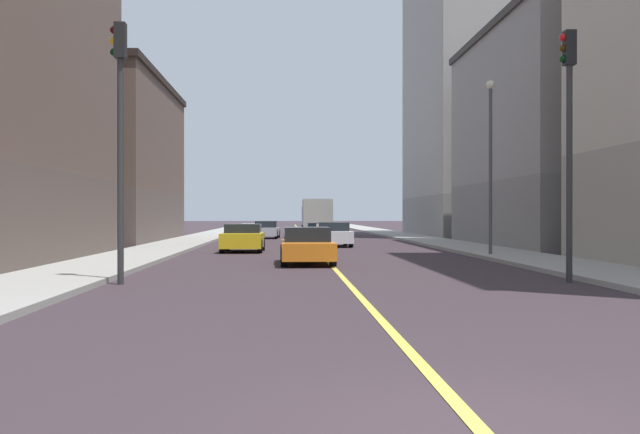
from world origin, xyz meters
name	(u,v)px	position (x,y,z in m)	size (l,w,h in m)	color
ground_plane	(480,430)	(0.00, 0.00, 0.00)	(400.00, 400.00, 0.00)	#372B31
sidewalk_left	(415,238)	(7.76, 49.00, 0.07)	(3.16, 168.00, 0.15)	#9E9B93
sidewalk_right	(199,238)	(-7.76, 49.00, 0.07)	(3.16, 168.00, 0.15)	#9E9B93
lane_center_stripe	(308,239)	(0.00, 49.00, 0.01)	(0.16, 154.00, 0.01)	#E5D14C
building_left_mid	(591,137)	(15.15, 35.28, 6.01)	(11.92, 18.02, 12.00)	slate
building_left_far	(490,93)	(15.15, 56.15, 11.67)	(11.92, 18.98, 23.32)	gray
building_right_midblock	(73,161)	(-15.15, 43.59, 5.19)	(11.92, 19.34, 10.36)	brown
traffic_light_left_near	(569,121)	(5.77, 13.48, 4.20)	(0.40, 0.32, 6.56)	#2D2D2D
traffic_light_right_near	(120,117)	(-5.80, 13.48, 4.24)	(0.40, 0.32, 6.63)	#2D2D2D
street_lamp_left_near	(490,149)	(6.78, 24.94, 4.46)	(0.36, 0.36, 7.11)	#4C4C51
car_orange	(307,246)	(-0.84, 21.31, 0.65)	(1.92, 4.60, 1.32)	orange
car_maroon	(312,227)	(0.88, 65.75, 0.60)	(2.00, 4.05, 1.21)	maroon
car_white	(333,235)	(1.01, 36.30, 0.65)	(2.05, 4.20, 1.34)	white
car_yellow	(243,238)	(-3.61, 30.43, 0.65)	(2.00, 4.21, 1.32)	gold
car_teal	(319,232)	(0.72, 46.59, 0.60)	(1.88, 4.35, 1.19)	#196670
car_silver	(267,230)	(-3.00, 51.05, 0.63)	(1.99, 4.65, 1.29)	silver
box_truck	(317,216)	(0.98, 57.35, 1.61)	(2.43, 6.58, 2.99)	navy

